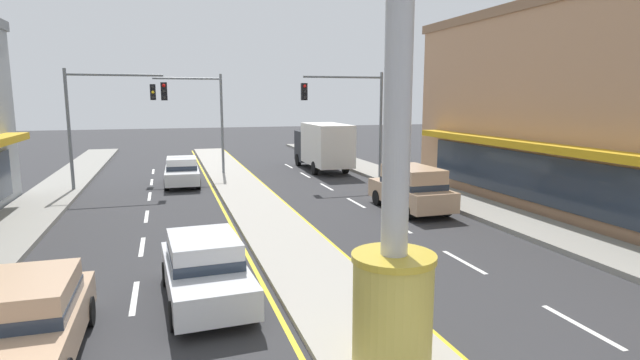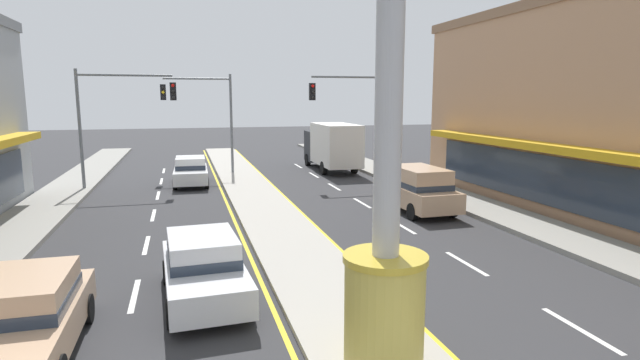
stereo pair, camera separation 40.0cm
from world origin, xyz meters
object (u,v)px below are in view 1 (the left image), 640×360
(suv_kerb_right, at_px, (411,188))
(box_truck_near_left_lane, at_px, (323,145))
(sedan_mid_left_lane, at_px, (205,268))
(traffic_light_right_side, at_px, (353,107))
(traffic_light_median_far, at_px, (197,107))
(district_sign, at_px, (397,132))
(sedan_near_right_lane, at_px, (182,171))
(traffic_light_left_side, at_px, (106,108))
(sedan_far_right_lane, at_px, (27,321))

(suv_kerb_right, bearing_deg, box_truck_near_left_lane, 90.06)
(box_truck_near_left_lane, distance_m, sedan_mid_left_lane, 21.78)
(traffic_light_right_side, bearing_deg, traffic_light_median_far, 150.26)
(district_sign, relative_size, traffic_light_right_side, 1.36)
(box_truck_near_left_lane, bearing_deg, sedan_near_right_lane, -160.70)
(traffic_light_right_side, distance_m, traffic_light_median_far, 9.54)
(traffic_light_right_side, bearing_deg, suv_kerb_right, -92.06)
(traffic_light_right_side, bearing_deg, traffic_light_left_side, 176.37)
(sedan_far_right_lane, bearing_deg, sedan_mid_left_lane, 30.81)
(traffic_light_right_side, xyz_separation_m, sedan_near_right_lane, (-9.39, 1.48, -3.46))
(traffic_light_left_side, xyz_separation_m, suv_kerb_right, (12.69, -8.71, -3.26))
(sedan_far_right_lane, distance_m, box_truck_near_left_lane, 25.04)
(traffic_light_median_far, distance_m, box_truck_near_left_lane, 8.37)
(sedan_far_right_lane, relative_size, sedan_mid_left_lane, 0.98)
(traffic_light_left_side, bearing_deg, sedan_near_right_lane, 10.39)
(traffic_light_right_side, height_order, sedan_far_right_lane, traffic_light_right_side)
(sedan_near_right_lane, bearing_deg, district_sign, -82.03)
(box_truck_near_left_lane, bearing_deg, traffic_light_right_side, -86.37)
(traffic_light_left_side, bearing_deg, traffic_light_median_far, 39.79)
(traffic_light_right_side, bearing_deg, district_sign, -108.63)
(district_sign, bearing_deg, sedan_far_right_lane, 160.72)
(traffic_light_left_side, xyz_separation_m, sedan_far_right_lane, (0.29, -17.89, -3.46))
(traffic_light_median_far, xyz_separation_m, sedan_far_right_lane, (-4.41, -21.80, -3.41))
(sedan_far_right_lane, xyz_separation_m, suv_kerb_right, (12.41, 9.19, 0.20))
(traffic_light_left_side, height_order, sedan_near_right_lane, traffic_light_left_side)
(box_truck_near_left_lane, relative_size, suv_kerb_right, 1.49)
(sedan_mid_left_lane, bearing_deg, traffic_light_median_far, 86.80)
(traffic_light_left_side, distance_m, box_truck_near_left_lane, 13.49)
(district_sign, xyz_separation_m, traffic_light_right_side, (6.49, 19.24, 0.04))
(district_sign, xyz_separation_m, sedan_far_right_lane, (-6.20, 2.17, -3.42))
(sedan_mid_left_lane, bearing_deg, box_truck_near_left_lane, 65.29)
(traffic_light_left_side, distance_m, sedan_near_right_lane, 5.03)
(traffic_light_median_far, height_order, box_truck_near_left_lane, traffic_light_median_far)
(suv_kerb_right, bearing_deg, traffic_light_left_side, 145.55)
(district_sign, height_order, suv_kerb_right, district_sign)
(sedan_far_right_lane, bearing_deg, sedan_near_right_lane, 79.91)
(district_sign, bearing_deg, suv_kerb_right, 61.35)
(sedan_near_right_lane, height_order, sedan_mid_left_lane, same)
(sedan_near_right_lane, distance_m, suv_kerb_right, 13.06)
(traffic_light_median_far, xyz_separation_m, box_truck_near_left_lane, (7.99, -0.07, -2.50))
(traffic_light_left_side, bearing_deg, traffic_light_right_side, -3.63)
(sedan_near_right_lane, bearing_deg, traffic_light_left_side, -169.61)
(district_sign, distance_m, traffic_light_left_side, 21.09)
(district_sign, relative_size, sedan_mid_left_lane, 1.92)
(traffic_light_left_side, bearing_deg, sedan_far_right_lane, -89.09)
(district_sign, distance_m, traffic_light_right_side, 20.30)
(district_sign, xyz_separation_m, sedan_mid_left_lane, (-2.91, 4.13, -3.42))
(sedan_near_right_lane, height_order, suv_kerb_right, suv_kerb_right)
(district_sign, bearing_deg, sedan_mid_left_lane, 125.10)
(traffic_light_left_side, xyz_separation_m, sedan_near_right_lane, (3.59, 0.66, -3.46))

